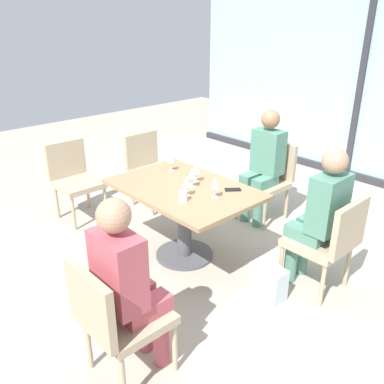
{
  "coord_description": "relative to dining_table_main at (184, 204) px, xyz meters",
  "views": [
    {
      "loc": [
        2.58,
        -2.27,
        2.17
      ],
      "look_at": [
        0.0,
        0.1,
        0.65
      ],
      "focal_mm": 38.18,
      "sensor_mm": 36.0,
      "label": 1
    }
  ],
  "objects": [
    {
      "name": "ground_plane",
      "position": [
        0.0,
        0.0,
        -0.56
      ],
      "size": [
        12.0,
        12.0,
        0.0
      ],
      "primitive_type": "plane",
      "color": "#A89E8E"
    },
    {
      "name": "window_wall_backdrop",
      "position": [
        0.0,
        3.2,
        0.65
      ],
      "size": [
        5.75,
        0.1,
        2.7
      ],
      "color": "#9AB7BC",
      "rests_on": "ground_plane"
    },
    {
      "name": "dining_table_main",
      "position": [
        0.0,
        0.0,
        0.0
      ],
      "size": [
        1.35,
        0.91,
        0.73
      ],
      "color": "#997551",
      "rests_on": "ground_plane"
    },
    {
      "name": "chair_far_right",
      "position": [
        1.21,
        0.51,
        -0.06
      ],
      "size": [
        0.5,
        0.46,
        0.87
      ],
      "color": "tan",
      "rests_on": "ground_plane"
    },
    {
      "name": "chair_front_right",
      "position": [
        0.81,
        -1.28,
        -0.06
      ],
      "size": [
        0.46,
        0.5,
        0.87
      ],
      "color": "tan",
      "rests_on": "ground_plane"
    },
    {
      "name": "chair_near_window",
      "position": [
        0.0,
        1.28,
        -0.06
      ],
      "size": [
        0.46,
        0.51,
        0.87
      ],
      "color": "tan",
      "rests_on": "ground_plane"
    },
    {
      "name": "chair_far_left",
      "position": [
        -1.21,
        0.51,
        -0.06
      ],
      "size": [
        0.5,
        0.46,
        0.87
      ],
      "color": "tan",
      "rests_on": "ground_plane"
    },
    {
      "name": "chair_side_end",
      "position": [
        -1.5,
        -0.34,
        -0.06
      ],
      "size": [
        0.5,
        0.46,
        0.87
      ],
      "color": "tan",
      "rests_on": "ground_plane"
    },
    {
      "name": "person_far_right",
      "position": [
        1.1,
        0.51,
        0.14
      ],
      "size": [
        0.39,
        0.34,
        1.26
      ],
      "color": "#4C7F6B",
      "rests_on": "ground_plane"
    },
    {
      "name": "person_front_right",
      "position": [
        0.81,
        -1.17,
        0.14
      ],
      "size": [
        0.34,
        0.39,
        1.26
      ],
      "color": "#B24C56",
      "rests_on": "ground_plane"
    },
    {
      "name": "person_near_window",
      "position": [
        -0.0,
        1.17,
        0.14
      ],
      "size": [
        0.34,
        0.39,
        1.26
      ],
      "color": "#4C7F6B",
      "rests_on": "ground_plane"
    },
    {
      "name": "wine_glass_0",
      "position": [
        0.36,
        0.04,
        0.31
      ],
      "size": [
        0.07,
        0.07,
        0.18
      ],
      "color": "silver",
      "rests_on": "dining_table_main"
    },
    {
      "name": "wine_glass_1",
      "position": [
        -0.01,
        0.17,
        0.31
      ],
      "size": [
        0.07,
        0.07,
        0.18
      ],
      "color": "silver",
      "rests_on": "dining_table_main"
    },
    {
      "name": "wine_glass_2",
      "position": [
        -0.41,
        0.19,
        0.31
      ],
      "size": [
        0.07,
        0.07,
        0.18
      ],
      "color": "silver",
      "rests_on": "dining_table_main"
    },
    {
      "name": "wine_glass_3",
      "position": [
        0.17,
        -0.12,
        0.31
      ],
      "size": [
        0.07,
        0.07,
        0.18
      ],
      "color": "silver",
      "rests_on": "dining_table_main"
    },
    {
      "name": "wine_glass_4",
      "position": [
        0.05,
        0.05,
        0.31
      ],
      "size": [
        0.07,
        0.07,
        0.18
      ],
      "color": "silver",
      "rests_on": "dining_table_main"
    },
    {
      "name": "coffee_cup",
      "position": [
        0.22,
        -0.2,
        0.22
      ],
      "size": [
        0.08,
        0.08,
        0.09
      ],
      "primitive_type": "cylinder",
      "color": "white",
      "rests_on": "dining_table_main"
    },
    {
      "name": "cell_phone_on_table",
      "position": [
        0.35,
        0.28,
        0.18
      ],
      "size": [
        0.15,
        0.16,
        0.01
      ],
      "primitive_type": "cube",
      "rotation": [
        0.0,
        0.0,
        -0.68
      ],
      "color": "black",
      "rests_on": "dining_table_main"
    },
    {
      "name": "handbag_0",
      "position": [
        0.93,
        0.1,
        -0.42
      ],
      "size": [
        0.31,
        0.18,
        0.28
      ],
      "primitive_type": "cube",
      "rotation": [
        0.0,
        0.0,
        -0.06
      ],
      "color": "silver",
      "rests_on": "ground_plane"
    }
  ]
}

